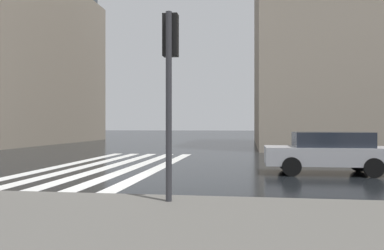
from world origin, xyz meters
The scene contains 4 objects.
ground_plane centered at (0.00, 0.00, 0.00)m, with size 220.00×220.00×0.00m, color black.
zebra_crossing centered at (4.00, 1.41, 0.00)m, with size 13.00×4.50×0.01m.
traffic_signal_post centered at (-3.57, -2.45, 2.83)m, with size 0.44×0.30×3.72m.
car_silver centered at (2.50, -6.67, 0.76)m, with size 1.85×4.10×1.41m.
Camera 1 is at (-11.21, -4.00, 1.64)m, focal length 36.60 mm.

